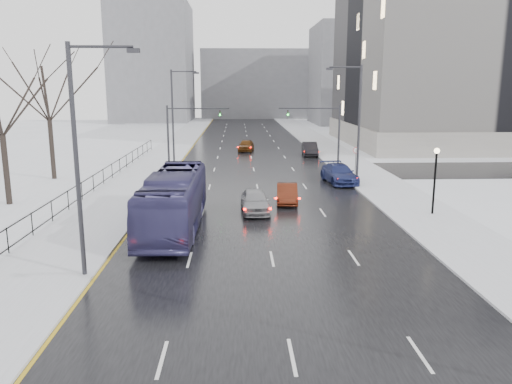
{
  "coord_description": "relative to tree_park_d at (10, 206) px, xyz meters",
  "views": [
    {
      "loc": [
        -1.64,
        -0.98,
        8.2
      ],
      "look_at": [
        -0.63,
        26.11,
        2.5
      ],
      "focal_mm": 35.0,
      "sensor_mm": 36.0,
      "label": 1
    }
  ],
  "objects": [
    {
      "name": "road",
      "position": [
        17.8,
        26.0,
        0.02
      ],
      "size": [
        16.0,
        150.0,
        0.04
      ],
      "primitive_type": "cube",
      "color": "black",
      "rests_on": "ground"
    },
    {
      "name": "cross_road",
      "position": [
        17.8,
        14.0,
        0.02
      ],
      "size": [
        130.0,
        10.0,
        0.04
      ],
      "primitive_type": "cube",
      "color": "black",
      "rests_on": "ground"
    },
    {
      "name": "sidewalk_left",
      "position": [
        7.3,
        26.0,
        0.08
      ],
      "size": [
        5.0,
        150.0,
        0.16
      ],
      "primitive_type": "cube",
      "color": "silver",
      "rests_on": "ground"
    },
    {
      "name": "sidewalk_right",
      "position": [
        28.3,
        26.0,
        0.08
      ],
      "size": [
        5.0,
        150.0,
        0.16
      ],
      "primitive_type": "cube",
      "color": "silver",
      "rests_on": "ground"
    },
    {
      "name": "park_strip",
      "position": [
        -2.2,
        26.0,
        0.06
      ],
      "size": [
        14.0,
        150.0,
        0.12
      ],
      "primitive_type": "cube",
      "color": "white",
      "rests_on": "ground"
    },
    {
      "name": "tree_park_d",
      "position": [
        0.0,
        0.0,
        0.0
      ],
      "size": [
        8.75,
        8.75,
        12.5
      ],
      "primitive_type": null,
      "color": "black",
      "rests_on": "ground"
    },
    {
      "name": "tree_park_e",
      "position": [
        -0.4,
        10.0,
        0.0
      ],
      "size": [
        9.45,
        9.45,
        13.5
      ],
      "primitive_type": null,
      "color": "black",
      "rests_on": "ground"
    },
    {
      "name": "iron_fence",
      "position": [
        4.8,
        -4.0,
        0.91
      ],
      "size": [
        0.06,
        70.0,
        1.3
      ],
      "color": "black",
      "rests_on": "sidewalk_left"
    },
    {
      "name": "streetlight_r_mid",
      "position": [
        25.97,
        6.0,
        5.62
      ],
      "size": [
        2.95,
        0.25,
        10.0
      ],
      "color": "#2D2D33",
      "rests_on": "ground"
    },
    {
      "name": "streetlight_l_near",
      "position": [
        9.63,
        -14.0,
        5.62
      ],
      "size": [
        2.95,
        0.25,
        10.0
      ],
      "color": "#2D2D33",
      "rests_on": "ground"
    },
    {
      "name": "streetlight_l_far",
      "position": [
        9.63,
        18.0,
        5.62
      ],
      "size": [
        2.95,
        0.25,
        10.0
      ],
      "color": "#2D2D33",
      "rests_on": "ground"
    },
    {
      "name": "lamppost_r_mid",
      "position": [
        28.8,
        -4.0,
        2.94
      ],
      "size": [
        0.36,
        0.36,
        4.28
      ],
      "color": "black",
      "rests_on": "sidewalk_right"
    },
    {
      "name": "mast_signal_right",
      "position": [
        25.13,
        14.0,
        4.11
      ],
      "size": [
        6.1,
        0.33,
        6.5
      ],
      "color": "#2D2D33",
      "rests_on": "ground"
    },
    {
      "name": "mast_signal_left",
      "position": [
        10.47,
        14.0,
        4.11
      ],
      "size": [
        6.1,
        0.33,
        6.5
      ],
      "color": "#2D2D33",
      "rests_on": "ground"
    },
    {
      "name": "no_uturn_sign",
      "position": [
        27.0,
        10.0,
        2.3
      ],
      "size": [
        0.6,
        0.06,
        2.7
      ],
      "color": "#2D2D33",
      "rests_on": "sidewalk_right"
    },
    {
      "name": "civic_building",
      "position": [
        52.8,
        38.0,
        11.21
      ],
      "size": [
        41.0,
        31.0,
        24.8
      ],
      "color": "gray",
      "rests_on": "ground"
    },
    {
      "name": "bldg_far_right",
      "position": [
        45.8,
        81.0,
        11.0
      ],
      "size": [
        24.0,
        20.0,
        22.0
      ],
      "primitive_type": "cube",
      "color": "slate",
      "rests_on": "ground"
    },
    {
      "name": "bldg_far_left",
      "position": [
        -4.2,
        91.0,
        14.0
      ],
      "size": [
        18.0,
        22.0,
        28.0
      ],
      "primitive_type": "cube",
      "color": "slate",
      "rests_on": "ground"
    },
    {
      "name": "bldg_far_center",
      "position": [
        21.8,
        106.0,
        9.0
      ],
      "size": [
        30.0,
        18.0,
        18.0
      ],
      "primitive_type": "cube",
      "color": "slate",
      "rests_on": "ground"
    },
    {
      "name": "bus",
      "position": [
        12.45,
        -6.45,
        1.73
      ],
      "size": [
        2.94,
        12.14,
        3.37
      ],
      "primitive_type": "imported",
      "rotation": [
        0.0,
        0.0,
        -0.01
      ],
      "color": "navy",
      "rests_on": "road"
    },
    {
      "name": "sedan_center_near",
      "position": [
        17.3,
        -2.74,
        0.81
      ],
      "size": [
        1.99,
        4.59,
        1.54
      ],
      "primitive_type": "imported",
      "rotation": [
        0.0,
        0.0,
        0.04
      ],
      "color": "gray",
      "rests_on": "road"
    },
    {
      "name": "sedan_right_near",
      "position": [
        19.71,
        -0.02,
        0.73
      ],
      "size": [
        1.77,
        4.27,
        1.38
      ],
      "primitive_type": "imported",
      "rotation": [
        0.0,
        0.0,
        -0.08
      ],
      "color": "#541D0E",
      "rests_on": "road"
    },
    {
      "name": "sedan_right_far",
      "position": [
        25.0,
        7.5,
        0.85
      ],
      "size": [
        2.85,
        5.77,
        1.61
      ],
      "primitive_type": "imported",
      "rotation": [
        0.0,
        0.0,
        0.11
      ],
      "color": "navy",
      "rests_on": "road"
    },
    {
      "name": "sedan_center_far",
      "position": [
        17.3,
        29.86,
        0.8
      ],
      "size": [
        2.38,
        4.69,
        1.53
      ],
      "primitive_type": "imported",
      "rotation": [
        0.0,
        0.0,
        -0.13
      ],
      "color": "#532D0E",
      "rests_on": "road"
    },
    {
      "name": "sedan_right_distant",
      "position": [
        25.0,
        25.31,
        0.84
      ],
      "size": [
        1.96,
        4.97,
        1.61
      ],
      "primitive_type": "imported",
      "rotation": [
        0.0,
        0.0,
        -0.05
      ],
      "color": "black",
      "rests_on": "road"
    }
  ]
}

